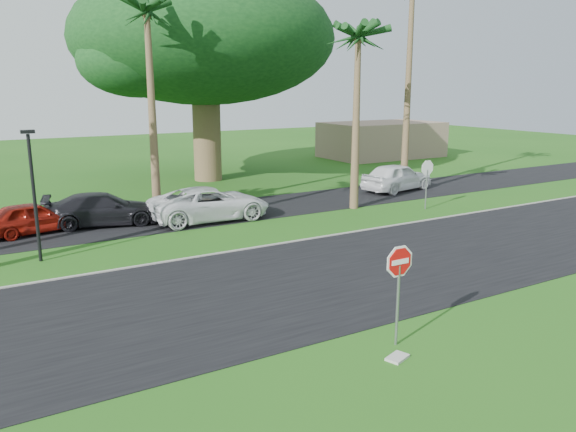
# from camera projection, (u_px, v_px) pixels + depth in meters

# --- Properties ---
(ground) EXTENTS (120.00, 120.00, 0.00)m
(ground) POSITION_uv_depth(u_px,v_px,m) (311.00, 307.00, 15.81)
(ground) COLOR #205615
(ground) RESTS_ON ground
(road) EXTENTS (120.00, 8.00, 0.02)m
(road) POSITION_uv_depth(u_px,v_px,m) (277.00, 286.00, 17.49)
(road) COLOR black
(road) RESTS_ON ground
(parking_strip) EXTENTS (120.00, 5.00, 0.02)m
(parking_strip) POSITION_uv_depth(u_px,v_px,m) (167.00, 219.00, 26.31)
(parking_strip) COLOR black
(parking_strip) RESTS_ON ground
(curb) EXTENTS (120.00, 0.12, 0.06)m
(curb) POSITION_uv_depth(u_px,v_px,m) (224.00, 253.00, 20.89)
(curb) COLOR gray
(curb) RESTS_ON ground
(stop_sign_near) EXTENTS (1.05, 0.07, 2.62)m
(stop_sign_near) POSITION_uv_depth(u_px,v_px,m) (399.00, 275.00, 13.13)
(stop_sign_near) COLOR gray
(stop_sign_near) RESTS_ON ground
(stop_sign_far) EXTENTS (1.05, 0.07, 2.62)m
(stop_sign_far) POSITION_uv_depth(u_px,v_px,m) (427.00, 174.00, 28.04)
(stop_sign_far) COLOR gray
(stop_sign_far) RESTS_ON ground
(palm_center) EXTENTS (5.00, 5.00, 10.50)m
(palm_center) POSITION_uv_depth(u_px,v_px,m) (147.00, 17.00, 25.50)
(palm_center) COLOR brown
(palm_center) RESTS_ON ground
(palm_right_near) EXTENTS (5.00, 5.00, 9.50)m
(palm_right_near) POSITION_uv_depth(u_px,v_px,m) (358.00, 41.00, 26.79)
(palm_right_near) COLOR brown
(palm_right_near) RESTS_ON ground
(canopy_tree) EXTENTS (16.50, 16.50, 13.12)m
(canopy_tree) POSITION_uv_depth(u_px,v_px,m) (204.00, 39.00, 35.23)
(canopy_tree) COLOR brown
(canopy_tree) RESTS_ON ground
(streetlight_right) EXTENTS (0.45, 0.25, 4.64)m
(streetlight_right) POSITION_uv_depth(u_px,v_px,m) (33.00, 188.00, 19.40)
(streetlight_right) COLOR black
(streetlight_right) RESTS_ON ground
(building_far) EXTENTS (10.00, 6.00, 3.00)m
(building_far) POSITION_uv_depth(u_px,v_px,m) (382.00, 140.00, 49.14)
(building_far) COLOR gray
(building_far) RESTS_ON ground
(car_red) EXTENTS (4.21, 2.36, 1.35)m
(car_red) POSITION_uv_depth(u_px,v_px,m) (32.00, 218.00, 23.55)
(car_red) COLOR maroon
(car_red) RESTS_ON ground
(car_dark) EXTENTS (5.27, 2.97, 1.44)m
(car_dark) POSITION_uv_depth(u_px,v_px,m) (103.00, 209.00, 24.97)
(car_dark) COLOR black
(car_dark) RESTS_ON ground
(car_minivan) EXTENTS (5.62, 2.69, 1.55)m
(car_minivan) POSITION_uv_depth(u_px,v_px,m) (210.00, 204.00, 25.88)
(car_minivan) COLOR white
(car_minivan) RESTS_ON ground
(car_pickup) EXTENTS (5.09, 2.77, 1.64)m
(car_pickup) POSITION_uv_depth(u_px,v_px,m) (397.00, 177.00, 33.18)
(car_pickup) COLOR white
(car_pickup) RESTS_ON ground
(utility_slab) EXTENTS (0.63, 0.51, 0.06)m
(utility_slab) POSITION_uv_depth(u_px,v_px,m) (397.00, 357.00, 12.83)
(utility_slab) COLOR #A8A8A0
(utility_slab) RESTS_ON ground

